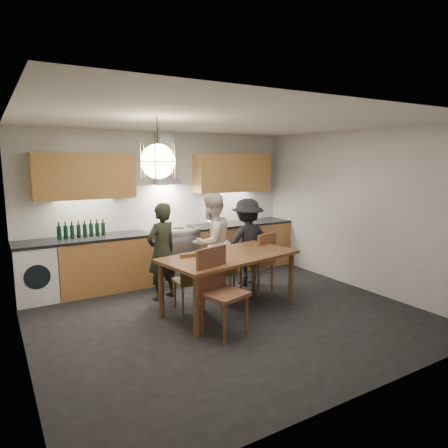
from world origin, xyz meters
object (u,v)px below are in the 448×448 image
chair_back_left (191,277)px  stock_pot (252,218)px  dining_table (229,261)px  mixing_bowl (216,223)px  chair_front (218,285)px  person_right (247,242)px  wine_bottles (82,229)px  person_mid (212,243)px  person_left (162,251)px

chair_back_left → stock_pot: (2.15, 1.60, 0.47)m
dining_table → mixing_bowl: mixing_bowl is taller
chair_back_left → chair_front: chair_front is taller
mixing_bowl → stock_pot: bearing=3.9°
dining_table → chair_back_left: chair_back_left is taller
dining_table → mixing_bowl: bearing=56.2°
chair_back_left → person_right: person_right is taller
chair_back_left → mixing_bowl: (1.28, 1.54, 0.45)m
chair_front → wine_bottles: (-1.10, 2.41, 0.43)m
stock_pot → wine_bottles: wine_bottles is taller
dining_table → chair_back_left: bearing=143.0°
person_right → stock_pot: size_ratio=8.20×
chair_back_left → mixing_bowl: mixing_bowl is taller
person_mid → stock_pot: size_ratio=8.87×
chair_back_left → person_left: 0.74m
dining_table → person_left: person_left is taller
mixing_bowl → person_left: bearing=-148.9°
chair_front → person_left: size_ratio=0.71×
stock_pot → person_left: bearing=-158.2°
chair_back_left → chair_front: bearing=92.5°
chair_back_left → stock_pot: 2.72m
wine_bottles → chair_front: bearing=-65.4°
chair_front → person_right: person_right is taller
dining_table → stock_pot: stock_pot is taller
dining_table → mixing_bowl: size_ratio=6.48×
dining_table → person_mid: bearing=67.2°
chair_back_left → person_left: bearing=-73.6°
chair_back_left → person_mid: bearing=-134.0°
person_left → person_right: bearing=159.0°
person_mid → mixing_bowl: person_mid is taller
person_right → mixing_bowl: person_right is taller
person_left → wine_bottles: 1.37m
chair_back_left → stock_pot: stock_pot is taller
person_left → mixing_bowl: (1.43, 0.86, 0.20)m
dining_table → wine_bottles: (-1.60, 1.85, 0.32)m
dining_table → person_right: person_right is taller
person_left → stock_pot: person_left is taller
dining_table → person_left: size_ratio=1.38×
mixing_bowl → wine_bottles: 2.40m
person_left → mixing_bowl: person_left is taller
stock_pot → chair_front: bearing=-132.0°
dining_table → chair_front: bearing=-141.6°
dining_table → chair_front: (-0.50, -0.56, -0.11)m
person_mid → stock_pot: person_mid is taller
dining_table → chair_back_left: size_ratio=2.39×
chair_back_left → person_left: size_ratio=0.58×
person_left → stock_pot: 2.49m
person_right → stock_pot: person_right is taller
stock_pot → mixing_bowl: bearing=-176.1°
wine_bottles → person_mid: bearing=-28.9°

